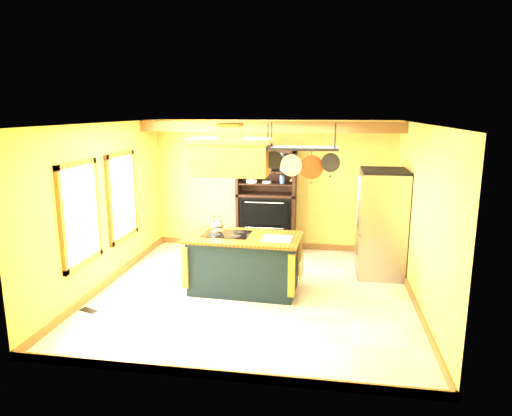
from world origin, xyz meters
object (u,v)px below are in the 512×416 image
(kitchen_island, at_px, (244,263))
(range_hood, at_px, (231,155))
(pot_rack, at_px, (302,154))
(refrigerator, at_px, (381,225))
(hutch, at_px, (267,212))

(kitchen_island, xyz_separation_m, range_hood, (-0.20, -0.00, 1.75))
(pot_rack, xyz_separation_m, refrigerator, (1.36, 1.14, -1.34))
(kitchen_island, relative_size, range_hood, 1.50)
(range_hood, bearing_deg, hutch, 83.04)
(pot_rack, height_order, refrigerator, pot_rack)
(kitchen_island, bearing_deg, pot_rack, 2.78)
(hutch, bearing_deg, kitchen_island, -91.83)
(range_hood, bearing_deg, pot_rack, 0.16)
(kitchen_island, height_order, hutch, hutch)
(kitchen_island, bearing_deg, refrigerator, 29.47)
(pot_rack, bearing_deg, refrigerator, 40.10)
(kitchen_island, bearing_deg, hutch, 90.81)
(range_hood, distance_m, hutch, 2.61)
(hutch, bearing_deg, range_hood, -96.96)
(range_hood, relative_size, hutch, 0.58)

